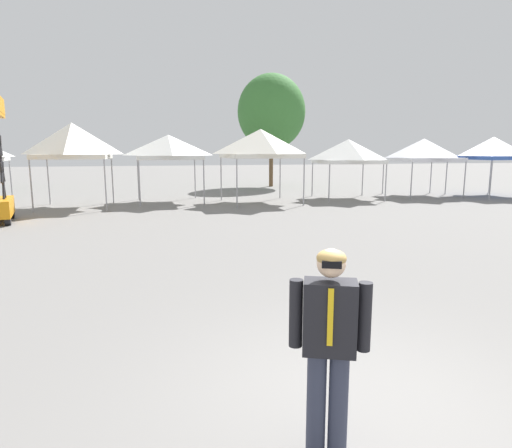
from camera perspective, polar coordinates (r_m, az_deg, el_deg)
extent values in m
plane|color=slate|center=(4.90, 14.32, -21.88)|extent=(140.00, 140.00, 0.00)
cylinder|color=#9E9EA3|center=(24.32, -29.41, 5.08)|extent=(0.06, 0.06, 2.24)
cylinder|color=#9E9EA3|center=(19.93, -27.35, 4.67)|extent=(0.06, 0.06, 2.36)
cylinder|color=#9E9EA3|center=(19.39, -19.11, 5.11)|extent=(0.06, 0.06, 2.36)
cylinder|color=#9E9EA3|center=(22.71, -25.52, 5.29)|extent=(0.06, 0.06, 2.36)
cylinder|color=#9E9EA3|center=(22.24, -18.27, 5.67)|extent=(0.06, 0.06, 2.36)
pyramid|color=white|center=(20.98, -22.90, 10.26)|extent=(3.06, 3.06, 1.35)
cube|color=white|center=(20.97, -22.76, 8.15)|extent=(3.03, 3.03, 0.20)
cylinder|color=#9E9EA3|center=(20.36, -15.02, 5.40)|extent=(0.06, 0.06, 2.28)
cylinder|color=#9E9EA3|center=(20.62, -6.83, 5.71)|extent=(0.06, 0.06, 2.28)
cylinder|color=#9E9EA3|center=(23.28, -15.17, 5.89)|extent=(0.06, 0.06, 2.28)
cylinder|color=#9E9EA3|center=(23.51, -7.99, 6.16)|extent=(0.06, 0.06, 2.28)
pyramid|color=white|center=(21.85, -11.39, 10.09)|extent=(3.21, 3.21, 0.98)
cube|color=white|center=(21.85, -11.34, 8.54)|extent=(3.18, 3.18, 0.20)
cylinder|color=#9E9EA3|center=(19.20, -2.52, 5.59)|extent=(0.06, 0.06, 2.36)
cylinder|color=#9E9EA3|center=(20.23, 6.29, 5.75)|extent=(0.06, 0.06, 2.36)
cylinder|color=#9E9EA3|center=(22.29, -4.59, 6.13)|extent=(0.06, 0.06, 2.36)
cylinder|color=#9E9EA3|center=(23.18, 3.17, 6.29)|extent=(0.06, 0.06, 2.36)
pyramid|color=white|center=(21.12, 0.60, 10.75)|extent=(3.55, 3.55, 1.16)
cube|color=white|center=(21.12, 0.59, 8.91)|extent=(3.52, 3.52, 0.20)
cylinder|color=#9E9EA3|center=(21.62, 9.56, 5.51)|extent=(0.06, 0.06, 2.05)
cylinder|color=#9E9EA3|center=(22.72, 16.63, 5.43)|extent=(0.06, 0.06, 2.05)
cylinder|color=#9E9EA3|center=(24.41, 7.38, 6.02)|extent=(0.06, 0.06, 2.05)
cylinder|color=#9E9EA3|center=(25.39, 13.78, 5.96)|extent=(0.06, 0.06, 2.05)
pyramid|color=white|center=(23.44, 11.97, 9.52)|extent=(3.31, 3.31, 1.04)
cube|color=white|center=(23.45, 11.92, 8.01)|extent=(3.27, 3.27, 0.20)
cylinder|color=#9E9EA3|center=(23.92, 19.67, 5.56)|extent=(0.06, 0.06, 2.13)
cylinder|color=#9E9EA3|center=(25.63, 25.64, 5.41)|extent=(0.06, 0.06, 2.13)
cylinder|color=#9E9EA3|center=(26.62, 16.29, 6.10)|extent=(0.06, 0.06, 2.13)
cylinder|color=#9E9EA3|center=(28.16, 21.91, 5.96)|extent=(0.06, 0.06, 2.13)
pyramid|color=white|center=(26.00, 21.09, 9.25)|extent=(3.36, 3.36, 1.03)
cube|color=white|center=(26.00, 21.01, 7.90)|extent=(3.33, 3.33, 0.20)
cylinder|color=#9E9EA3|center=(25.40, 28.38, 5.29)|extent=(0.06, 0.06, 2.23)
cylinder|color=#9E9EA3|center=(27.73, 23.64, 5.91)|extent=(0.06, 0.06, 2.23)
cylinder|color=#9E9EA3|center=(29.94, 28.31, 5.78)|extent=(0.06, 0.06, 2.23)
pyramid|color=white|center=(27.63, 28.61, 8.91)|extent=(3.60, 3.60, 1.02)
cube|color=#3359B2|center=(27.63, 28.51, 7.65)|extent=(3.57, 3.57, 0.20)
cylinder|color=black|center=(17.06, -29.73, 0.64)|extent=(0.27, 0.51, 0.48)
cylinder|color=black|center=(18.77, -29.33, 1.38)|extent=(0.27, 0.51, 0.48)
cylinder|color=black|center=(17.82, -30.14, 4.38)|extent=(0.28, 0.99, 1.65)
cylinder|color=black|center=(17.82, -30.14, 4.38)|extent=(0.28, 0.99, 1.65)
cylinder|color=black|center=(17.78, -30.40, 7.35)|extent=(0.28, 0.99, 1.65)
cylinder|color=black|center=(17.78, -30.40, 7.35)|extent=(0.28, 0.99, 1.65)
cube|color=orange|center=(17.83, -30.41, 13.31)|extent=(0.50, 2.15, 0.55)
cylinder|color=#33384C|center=(3.94, 7.87, -22.24)|extent=(0.16, 0.16, 0.92)
cylinder|color=#33384C|center=(3.95, 10.70, -22.28)|extent=(0.16, 0.16, 0.92)
cube|color=black|center=(3.60, 9.62, -11.94)|extent=(0.48, 0.38, 0.60)
cylinder|color=black|center=(3.60, 5.23, -11.53)|extent=(0.11, 0.11, 0.56)
cylinder|color=black|center=(3.61, 14.00, -11.68)|extent=(0.11, 0.11, 0.56)
sphere|color=beige|center=(3.46, 9.83, -5.07)|extent=(0.23, 0.23, 0.23)
ellipsoid|color=tan|center=(3.45, 9.84, -4.43)|extent=(0.23, 0.23, 0.14)
cube|color=black|center=(3.36, 9.88, -5.28)|extent=(0.15, 0.08, 0.06)
cube|color=yellow|center=(3.46, 9.70, -11.97)|extent=(0.05, 0.03, 0.46)
cylinder|color=brown|center=(30.86, 1.99, 7.97)|extent=(0.28, 0.28, 3.27)
ellipsoid|color=#387233|center=(30.96, 2.02, 14.45)|extent=(4.66, 4.66, 5.12)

